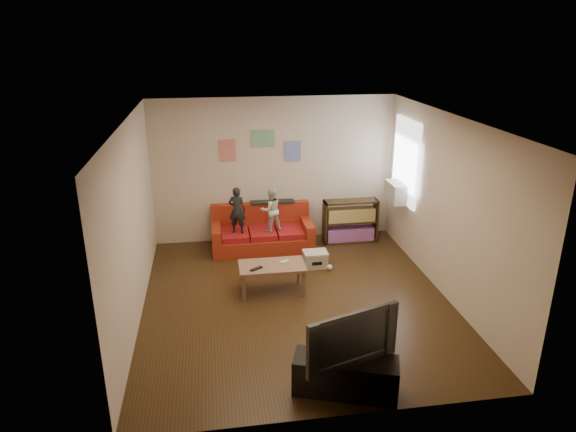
{
  "coord_description": "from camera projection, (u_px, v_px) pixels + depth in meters",
  "views": [
    {
      "loc": [
        -1.16,
        -6.7,
        3.82
      ],
      "look_at": [
        0.0,
        0.8,
        1.05
      ],
      "focal_mm": 32.0,
      "sensor_mm": 36.0,
      "label": 1
    }
  ],
  "objects": [
    {
      "name": "game_controller",
      "position": [
        284.0,
        262.0,
        7.86
      ],
      "size": [
        0.15,
        0.07,
        0.03
      ],
      "primitive_type": "cube",
      "rotation": [
        0.0,
        0.0,
        0.25
      ],
      "color": "white",
      "rests_on": "coffee_table"
    },
    {
      "name": "child_a",
      "position": [
        237.0,
        210.0,
        9.06
      ],
      "size": [
        0.36,
        0.29,
        0.85
      ],
      "primitive_type": "imported",
      "rotation": [
        0.0,
        0.0,
        2.82
      ],
      "color": "black",
      "rests_on": "sofa"
    },
    {
      "name": "coffee_table",
      "position": [
        272.0,
        269.0,
        7.81
      ],
      "size": [
        1.0,
        0.55,
        0.45
      ],
      "color": "#845E4C",
      "rests_on": "ground"
    },
    {
      "name": "tv_stand",
      "position": [
        345.0,
        376.0,
        5.67
      ],
      "size": [
        1.21,
        0.73,
        0.43
      ],
      "primitive_type": "cube",
      "rotation": [
        0.0,
        0.0,
        -0.33
      ],
      "color": "black",
      "rests_on": "ground"
    },
    {
      "name": "ac_unit",
      "position": [
        397.0,
        192.0,
        9.16
      ],
      "size": [
        0.28,
        0.55,
        0.35
      ],
      "primitive_type": "cube",
      "color": "#B7B2A3",
      "rests_on": "window"
    },
    {
      "name": "room_shell",
      "position": [
        297.0,
        215.0,
        7.24
      ],
      "size": [
        4.52,
        5.02,
        2.72
      ],
      "color": "#3C2711",
      "rests_on": "ground"
    },
    {
      "name": "artwork_left",
      "position": [
        227.0,
        151.0,
        9.28
      ],
      "size": [
        0.3,
        0.01,
        0.4
      ],
      "primitive_type": "cube",
      "color": "#D87266",
      "rests_on": "room_shell"
    },
    {
      "name": "file_box",
      "position": [
        315.0,
        259.0,
        8.72
      ],
      "size": [
        0.4,
        0.31,
        0.28
      ],
      "color": "beige",
      "rests_on": "ground"
    },
    {
      "name": "sofa",
      "position": [
        262.0,
        234.0,
        9.46
      ],
      "size": [
        1.83,
        0.84,
        0.81
      ],
      "color": "#9C2915",
      "rests_on": "ground"
    },
    {
      "name": "child_b",
      "position": [
        271.0,
        210.0,
        9.16
      ],
      "size": [
        0.46,
        0.4,
        0.8
      ],
      "primitive_type": "imported",
      "rotation": [
        0.0,
        0.0,
        3.42
      ],
      "color": "silver",
      "rests_on": "sofa"
    },
    {
      "name": "artwork_center",
      "position": [
        263.0,
        139.0,
        9.31
      ],
      "size": [
        0.42,
        0.01,
        0.32
      ],
      "primitive_type": "cube",
      "color": "#72B27F",
      "rests_on": "room_shell"
    },
    {
      "name": "artwork_right",
      "position": [
        293.0,
        151.0,
        9.47
      ],
      "size": [
        0.3,
        0.01,
        0.38
      ],
      "primitive_type": "cube",
      "color": "#727FCC",
      "rests_on": "room_shell"
    },
    {
      "name": "remote",
      "position": [
        256.0,
        269.0,
        7.64
      ],
      "size": [
        0.2,
        0.15,
        0.02
      ],
      "primitive_type": "cube",
      "rotation": [
        0.0,
        0.0,
        0.56
      ],
      "color": "black",
      "rests_on": "coffee_table"
    },
    {
      "name": "window",
      "position": [
        406.0,
        161.0,
        8.99
      ],
      "size": [
        0.04,
        1.08,
        1.48
      ],
      "primitive_type": "cube",
      "color": "white",
      "rests_on": "room_shell"
    },
    {
      "name": "television",
      "position": [
        347.0,
        334.0,
        5.49
      ],
      "size": [
        1.1,
        0.48,
        0.64
      ],
      "primitive_type": "imported",
      "rotation": [
        0.0,
        0.0,
        0.32
      ],
      "color": "black",
      "rests_on": "tv_stand"
    },
    {
      "name": "tissue",
      "position": [
        330.0,
        267.0,
        8.63
      ],
      "size": [
        0.11,
        0.11,
        0.1
      ],
      "primitive_type": "sphere",
      "rotation": [
        0.0,
        0.0,
        -0.16
      ],
      "color": "white",
      "rests_on": "ground"
    },
    {
      "name": "bookshelf",
      "position": [
        350.0,
        223.0,
        9.71
      ],
      "size": [
        1.02,
        0.31,
        0.82
      ],
      "color": "#312311",
      "rests_on": "ground"
    }
  ]
}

